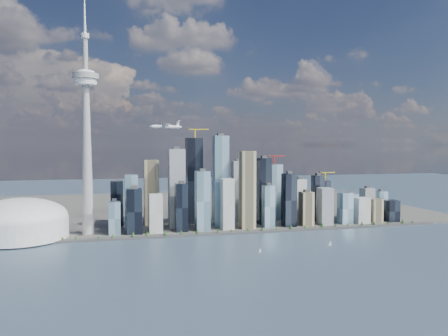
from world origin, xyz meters
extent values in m
plane|color=#2F3B52|center=(0.00, 0.00, 0.00)|extent=(4000.00, 4000.00, 0.00)
cube|color=#383838|center=(0.00, 250.00, 2.00)|extent=(1100.00, 22.00, 4.00)
cube|color=#4C4C47|center=(0.00, 700.00, 1.50)|extent=(1400.00, 900.00, 3.00)
cylinder|color=#3F2D1E|center=(-390.00, 250.00, 5.20)|extent=(1.00, 1.00, 2.40)
cone|color=#1E4A1A|center=(-390.00, 250.00, 8.80)|extent=(7.20, 7.20, 8.00)
cylinder|color=#3F2D1E|center=(-303.33, 250.00, 5.20)|extent=(1.00, 1.00, 2.40)
cone|color=#1E4A1A|center=(-303.33, 250.00, 8.80)|extent=(7.20, 7.20, 8.00)
cylinder|color=#3F2D1E|center=(-216.67, 250.00, 5.20)|extent=(1.00, 1.00, 2.40)
cone|color=#1E4A1A|center=(-216.67, 250.00, 8.80)|extent=(7.20, 7.20, 8.00)
cylinder|color=#3F2D1E|center=(-130.00, 250.00, 5.20)|extent=(1.00, 1.00, 2.40)
cone|color=#1E4A1A|center=(-130.00, 250.00, 8.80)|extent=(7.20, 7.20, 8.00)
cylinder|color=#3F2D1E|center=(-43.33, 250.00, 5.20)|extent=(1.00, 1.00, 2.40)
cone|color=#1E4A1A|center=(-43.33, 250.00, 8.80)|extent=(7.20, 7.20, 8.00)
cylinder|color=#3F2D1E|center=(43.33, 250.00, 5.20)|extent=(1.00, 1.00, 2.40)
cone|color=#1E4A1A|center=(43.33, 250.00, 8.80)|extent=(7.20, 7.20, 8.00)
cylinder|color=#3F2D1E|center=(130.00, 250.00, 5.20)|extent=(1.00, 1.00, 2.40)
cone|color=#1E4A1A|center=(130.00, 250.00, 8.80)|extent=(7.20, 7.20, 8.00)
cylinder|color=#3F2D1E|center=(216.67, 250.00, 5.20)|extent=(1.00, 1.00, 2.40)
cone|color=#1E4A1A|center=(216.67, 250.00, 8.80)|extent=(7.20, 7.20, 8.00)
cylinder|color=#3F2D1E|center=(303.33, 250.00, 5.20)|extent=(1.00, 1.00, 2.40)
cone|color=#1E4A1A|center=(303.33, 250.00, 8.80)|extent=(7.20, 7.20, 8.00)
cylinder|color=#3F2D1E|center=(390.00, 250.00, 5.20)|extent=(1.00, 1.00, 2.40)
cone|color=#1E4A1A|center=(390.00, 250.00, 8.80)|extent=(7.20, 7.20, 8.00)
cylinder|color=#3F2D1E|center=(476.67, 250.00, 5.20)|extent=(1.00, 1.00, 2.40)
cone|color=#1E4A1A|center=(476.67, 250.00, 8.80)|extent=(7.20, 7.20, 8.00)
cube|color=black|center=(-200.00, 290.00, 54.13)|extent=(34.00, 34.00, 102.25)
cube|color=#69909F|center=(-200.00, 340.00, 68.07)|extent=(30.00, 30.00, 130.14)
cube|color=silver|center=(-150.00, 290.00, 47.15)|extent=(30.00, 30.00, 88.31)
cube|color=#C2B685|center=(-150.00, 395.00, 84.34)|extent=(36.00, 36.00, 162.67)
cube|color=gray|center=(-95.00, 340.00, 98.28)|extent=(38.00, 38.00, 190.56)
cube|color=black|center=(-95.00, 290.00, 58.77)|extent=(28.00, 28.00, 111.55)
cube|color=#69909F|center=(-40.00, 290.00, 72.72)|extent=(32.00, 32.00, 139.43)
cube|color=black|center=(-40.00, 395.00, 112.22)|extent=(40.00, 40.00, 218.44)
cube|color=#69909F|center=(15.00, 340.00, 114.55)|extent=(36.00, 36.00, 223.09)
cube|color=silver|center=(15.00, 290.00, 63.42)|extent=(28.00, 28.00, 120.84)
cube|color=#C2B685|center=(70.00, 290.00, 95.96)|extent=(34.00, 34.00, 185.91)
cube|color=gray|center=(70.00, 395.00, 82.01)|extent=(30.00, 30.00, 158.02)
cube|color=black|center=(125.00, 340.00, 86.66)|extent=(32.00, 32.00, 167.32)
cube|color=#69909F|center=(125.00, 290.00, 54.13)|extent=(26.00, 26.00, 102.25)
cube|color=black|center=(175.00, 290.00, 68.07)|extent=(30.00, 30.00, 130.14)
cube|color=#69909F|center=(175.00, 395.00, 77.36)|extent=(34.00, 34.00, 148.73)
cube|color=silver|center=(225.00, 340.00, 58.77)|extent=(28.00, 28.00, 111.55)
cube|color=#C2B685|center=(225.00, 290.00, 44.83)|extent=(30.00, 30.00, 83.66)
cube|color=gray|center=(275.00, 290.00, 49.48)|extent=(32.00, 32.00, 92.96)
cube|color=black|center=(275.00, 340.00, 63.42)|extent=(26.00, 26.00, 120.84)
cube|color=#69909F|center=(325.00, 290.00, 42.51)|extent=(30.00, 30.00, 79.01)
cube|color=black|center=(325.00, 395.00, 54.13)|extent=(28.00, 28.00, 102.25)
cube|color=#69909F|center=(375.00, 340.00, 37.86)|extent=(30.00, 30.00, 69.72)
cube|color=silver|center=(375.00, 290.00, 35.53)|extent=(34.00, 34.00, 65.07)
cube|color=#C2B685|center=(420.00, 290.00, 33.21)|extent=(28.00, 28.00, 60.42)
cube|color=gray|center=(420.00, 340.00, 44.83)|extent=(30.00, 30.00, 83.66)
cube|color=black|center=(465.00, 290.00, 30.89)|extent=(32.00, 32.00, 55.77)
cube|color=#69909F|center=(465.00, 340.00, 40.18)|extent=(26.00, 26.00, 74.36)
cube|color=black|center=(-240.00, 395.00, 58.77)|extent=(30.00, 30.00, 111.55)
cube|color=#69909F|center=(-240.00, 290.00, 40.18)|extent=(26.00, 26.00, 74.36)
cube|color=gold|center=(-40.00, 395.00, 232.44)|extent=(3.00, 3.00, 22.00)
cube|color=gold|center=(-31.75, 395.00, 243.44)|extent=(55.00, 2.20, 2.20)
cube|color=#383838|center=(-56.50, 395.00, 245.44)|extent=(6.00, 4.00, 4.00)
cube|color=#AD1818|center=(175.00, 395.00, 162.73)|extent=(3.00, 3.00, 22.00)
cube|color=#AD1818|center=(182.20, 395.00, 173.73)|extent=(48.00, 2.20, 2.20)
cube|color=#383838|center=(160.60, 395.00, 175.73)|extent=(6.00, 4.00, 4.00)
cube|color=gold|center=(325.00, 395.00, 116.25)|extent=(3.00, 3.00, 22.00)
cube|color=gold|center=(331.75, 395.00, 127.25)|extent=(45.00, 2.20, 2.20)
cube|color=#383838|center=(311.50, 395.00, 129.25)|extent=(6.00, 4.00, 4.00)
cone|color=#9E9E99|center=(-300.00, 310.00, 173.00)|extent=(26.00, 26.00, 340.00)
cylinder|color=silver|center=(-300.00, 310.00, 343.00)|extent=(48.00, 48.00, 14.00)
cylinder|color=#9E9E99|center=(-300.00, 310.00, 355.00)|extent=(56.00, 56.00, 12.00)
ellipsoid|color=silver|center=(-300.00, 310.00, 363.00)|extent=(40.00, 40.00, 14.00)
cylinder|color=#9E9E99|center=(-300.00, 310.00, 403.00)|extent=(11.00, 11.00, 80.00)
cylinder|color=silver|center=(-300.00, 310.00, 443.00)|extent=(18.00, 18.00, 10.00)
cone|color=silver|center=(-300.00, 310.00, 501.00)|extent=(7.00, 7.00, 105.00)
cylinder|color=silver|center=(-440.00, 300.00, 25.00)|extent=(200.00, 200.00, 44.00)
ellipsoid|color=silver|center=(-440.00, 300.00, 47.00)|extent=(200.00, 200.00, 84.00)
cylinder|color=silver|center=(-137.34, 200.11, 241.09)|extent=(57.54, 18.19, 7.05)
cone|color=silver|center=(-166.49, 194.25, 241.09)|extent=(8.95, 8.43, 7.05)
cone|color=silver|center=(-107.10, 206.19, 241.09)|extent=(12.19, 9.08, 7.05)
cube|color=silver|center=(-139.50, 199.68, 244.84)|extent=(20.79, 62.20, 1.10)
cylinder|color=silver|center=(-137.11, 187.80, 243.08)|extent=(12.66, 6.27, 3.96)
cylinder|color=silver|center=(-141.88, 211.56, 243.08)|extent=(12.66, 6.27, 3.96)
cylinder|color=#3F3F3F|center=(-143.59, 186.50, 243.08)|extent=(2.06, 8.70, 8.81)
cylinder|color=#3F3F3F|center=(-148.36, 210.25, 243.08)|extent=(2.06, 8.70, 8.81)
cube|color=silver|center=(-110.34, 205.54, 248.14)|extent=(6.22, 2.08, 12.12)
cube|color=silver|center=(-110.34, 205.54, 254.31)|extent=(8.66, 20.39, 0.77)
cube|color=silver|center=(25.44, 69.94, 0.37)|extent=(5.64, 2.20, 0.73)
cylinder|color=#999999|center=(25.44, 69.94, 4.58)|extent=(0.22, 0.22, 8.25)
cube|color=silver|center=(181.03, 89.03, 0.44)|extent=(6.83, 3.14, 0.88)
cylinder|color=#999999|center=(181.03, 89.03, 5.49)|extent=(0.26, 0.26, 9.87)
camera|label=1|loc=(-236.65, -707.49, 202.84)|focal=35.00mm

